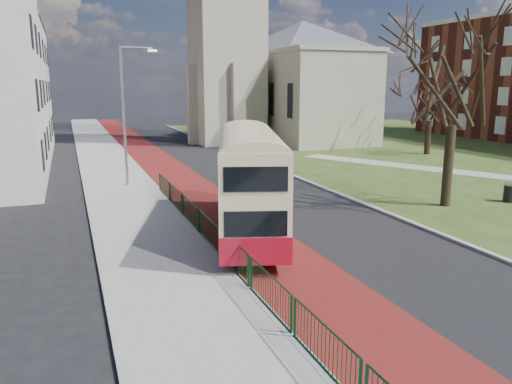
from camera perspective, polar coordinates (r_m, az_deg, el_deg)
name	(u,v)px	position (r m, az deg, el deg)	size (l,w,h in m)	color
ground	(353,289)	(15.35, 11.08, -10.84)	(160.00, 160.00, 0.00)	black
road_carriageway	(215,175)	(33.74, -4.67, 1.97)	(9.00, 120.00, 0.01)	black
bus_lane	(176,177)	(33.12, -9.16, 1.66)	(3.40, 120.00, 0.01)	#591414
pavement_west	(116,180)	(32.59, -15.72, 1.29)	(4.00, 120.00, 0.12)	gray
kerb_west	(148,178)	(32.81, -12.25, 1.55)	(0.25, 120.00, 0.13)	#999993
kerb_east	(268,166)	(37.07, 1.32, 3.02)	(0.25, 80.00, 0.13)	#999993
grass_green	(477,154)	(48.12, 23.94, 4.03)	(40.00, 80.00, 0.04)	#2D4619
pedestrian_railing	(219,243)	(17.46, -4.21, -5.85)	(0.07, 24.00, 1.12)	#0B3219
gothic_church	(268,13)	(54.34, 1.42, 19.74)	(16.38, 18.00, 40.00)	gray
streetlamp	(126,109)	(30.15, -14.62, 9.20)	(2.13, 0.18, 8.00)	gray
bus	(249,177)	(19.83, -0.79, 1.70)	(5.12, 10.04, 4.10)	maroon
winter_tree_near	(457,58)	(26.01, 21.98, 14.00)	(8.94, 8.94, 10.29)	black
winter_tree_far	(431,94)	(45.76, 19.36, 10.49)	(6.02, 6.02, 7.41)	black
litter_bin	(509,193)	(28.69, 26.95, -0.10)	(0.69, 0.69, 0.93)	black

